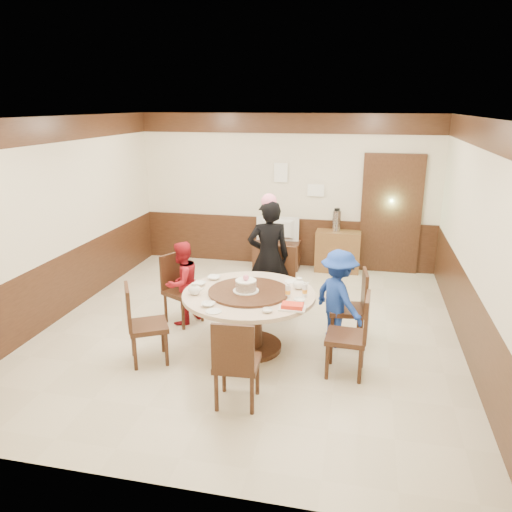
% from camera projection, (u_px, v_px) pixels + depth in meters
% --- Properties ---
extents(room, '(6.00, 6.04, 2.84)m').
position_uv_depth(room, '(251.00, 254.00, 6.53)').
color(room, beige).
rests_on(room, ground).
extents(banquet_table, '(1.63, 1.63, 0.78)m').
position_uv_depth(banquet_table, '(249.00, 309.00, 6.14)').
color(banquet_table, '#361D10').
rests_on(banquet_table, ground).
extents(chair_0, '(0.49, 0.48, 0.97)m').
position_uv_depth(chair_0, '(348.00, 320.00, 6.38)').
color(chair_0, '#361D10').
rests_on(chair_0, ground).
extents(chair_1, '(0.44, 0.45, 0.97)m').
position_uv_depth(chair_1, '(279.00, 293.00, 7.29)').
color(chair_1, '#361D10').
rests_on(chair_1, ground).
extents(chair_2, '(0.60, 0.59, 0.97)m').
position_uv_depth(chair_2, '(183.00, 301.00, 6.99)').
color(chair_2, '#361D10').
rests_on(chair_2, ground).
extents(chair_3, '(0.60, 0.60, 0.97)m').
position_uv_depth(chair_3, '(147.00, 338.00, 5.91)').
color(chair_3, '#361D10').
rests_on(chair_3, ground).
extents(chair_4, '(0.47, 0.48, 0.97)m').
position_uv_depth(chair_4, '(237.00, 377.00, 5.05)').
color(chair_4, '#361D10').
rests_on(chair_4, ground).
extents(chair_5, '(0.47, 0.46, 0.97)m').
position_uv_depth(chair_5, '(347.00, 349.00, 5.63)').
color(chair_5, '#361D10').
rests_on(chair_5, ground).
extents(person_standing, '(0.71, 0.58, 1.67)m').
position_uv_depth(person_standing, '(269.00, 257.00, 7.19)').
color(person_standing, black).
rests_on(person_standing, ground).
extents(person_red, '(0.63, 0.70, 1.17)m').
position_uv_depth(person_red, '(182.00, 283.00, 6.90)').
color(person_red, maroon).
rests_on(person_red, ground).
extents(person_blue, '(0.89, 0.91, 1.25)m').
position_uv_depth(person_blue, '(338.00, 298.00, 6.23)').
color(person_blue, '#18379A').
rests_on(person_blue, ground).
extents(birthday_cake, '(0.32, 0.32, 0.21)m').
position_uv_depth(birthday_cake, '(246.00, 285.00, 6.03)').
color(birthday_cake, white).
rests_on(birthday_cake, banquet_table).
extents(teapot_left, '(0.17, 0.15, 0.13)m').
position_uv_depth(teapot_left, '(195.00, 290.00, 6.01)').
color(teapot_left, white).
rests_on(teapot_left, banquet_table).
extents(teapot_right, '(0.17, 0.15, 0.13)m').
position_uv_depth(teapot_right, '(299.00, 284.00, 6.19)').
color(teapot_right, white).
rests_on(teapot_right, banquet_table).
extents(bowl_0, '(0.17, 0.17, 0.04)m').
position_uv_depth(bowl_0, '(214.00, 278.00, 6.54)').
color(bowl_0, white).
rests_on(bowl_0, banquet_table).
extents(bowl_1, '(0.12, 0.12, 0.04)m').
position_uv_depth(bowl_1, '(267.00, 311.00, 5.51)').
color(bowl_1, white).
rests_on(bowl_1, banquet_table).
extents(bowl_2, '(0.16, 0.16, 0.04)m').
position_uv_depth(bowl_2, '(208.00, 304.00, 5.68)').
color(bowl_2, white).
rests_on(bowl_2, banquet_table).
extents(bowl_3, '(0.14, 0.14, 0.04)m').
position_uv_depth(bowl_3, '(299.00, 300.00, 5.79)').
color(bowl_3, white).
rests_on(bowl_3, banquet_table).
extents(bowl_4, '(0.15, 0.15, 0.04)m').
position_uv_depth(bowl_4, '(200.00, 284.00, 6.34)').
color(bowl_4, white).
rests_on(bowl_4, banquet_table).
extents(saucer_near, '(0.18, 0.18, 0.01)m').
position_uv_depth(saucer_near, '(214.00, 311.00, 5.52)').
color(saucer_near, white).
rests_on(saucer_near, banquet_table).
extents(saucer_far, '(0.18, 0.18, 0.01)m').
position_uv_depth(saucer_far, '(292.00, 281.00, 6.45)').
color(saucer_far, white).
rests_on(saucer_far, banquet_table).
extents(shrimp_platter, '(0.30, 0.20, 0.06)m').
position_uv_depth(shrimp_platter, '(292.00, 307.00, 5.59)').
color(shrimp_platter, white).
rests_on(shrimp_platter, banquet_table).
extents(bottle_0, '(0.06, 0.06, 0.16)m').
position_uv_depth(bottle_0, '(288.00, 291.00, 5.91)').
color(bottle_0, silver).
rests_on(bottle_0, banquet_table).
extents(bottle_1, '(0.06, 0.06, 0.16)m').
position_uv_depth(bottle_1, '(305.00, 290.00, 5.93)').
color(bottle_1, silver).
rests_on(bottle_1, banquet_table).
extents(tv_stand, '(0.85, 0.45, 0.50)m').
position_uv_depth(tv_stand, '(277.00, 254.00, 9.35)').
color(tv_stand, '#361D10').
rests_on(tv_stand, ground).
extents(television, '(0.80, 0.15, 0.46)m').
position_uv_depth(television, '(277.00, 230.00, 9.21)').
color(television, gray).
rests_on(television, tv_stand).
extents(side_cabinet, '(0.80, 0.40, 0.75)m').
position_uv_depth(side_cabinet, '(338.00, 251.00, 9.11)').
color(side_cabinet, brown).
rests_on(side_cabinet, ground).
extents(thermos, '(0.15, 0.15, 0.38)m').
position_uv_depth(thermos, '(337.00, 221.00, 8.95)').
color(thermos, silver).
rests_on(thermos, side_cabinet).
extents(notice_left, '(0.25, 0.00, 0.35)m').
position_uv_depth(notice_left, '(281.00, 173.00, 9.10)').
color(notice_left, white).
rests_on(notice_left, room).
extents(notice_right, '(0.30, 0.00, 0.22)m').
position_uv_depth(notice_right, '(316.00, 190.00, 9.05)').
color(notice_right, white).
rests_on(notice_right, room).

